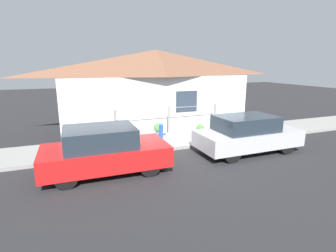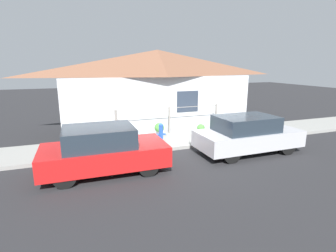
{
  "view_description": "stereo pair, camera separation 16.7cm",
  "coord_description": "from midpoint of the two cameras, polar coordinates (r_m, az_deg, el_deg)",
  "views": [
    {
      "loc": [
        -4.2,
        -8.74,
        3.2
      ],
      "look_at": [
        -0.71,
        0.3,
        0.9
      ],
      "focal_mm": 28.0,
      "sensor_mm": 36.0,
      "label": 1
    },
    {
      "loc": [
        -4.04,
        -8.8,
        3.2
      ],
      "look_at": [
        -0.71,
        0.3,
        0.9
      ],
      "focal_mm": 28.0,
      "sensor_mm": 36.0,
      "label": 2
    }
  ],
  "objects": [
    {
      "name": "fire_hydrant",
      "position": [
        10.15,
        -1.07,
        -1.64
      ],
      "size": [
        0.38,
        0.17,
        0.85
      ],
      "color": "blue",
      "rests_on": "sidewalk"
    },
    {
      "name": "fence",
      "position": [
        11.82,
        0.72,
        1.58
      ],
      "size": [
        4.9,
        0.1,
        1.2
      ],
      "color": "gray",
      "rests_on": "sidewalk"
    },
    {
      "name": "car_right",
      "position": [
        10.03,
        17.37,
        -1.75
      ],
      "size": [
        3.85,
        1.69,
        1.38
      ],
      "rotation": [
        0.0,
        0.0,
        0.01
      ],
      "color": "#B7B7BC",
      "rests_on": "ground_plane"
    },
    {
      "name": "sidewalk",
      "position": [
        11.14,
        2.44,
        -3.01
      ],
      "size": [
        24.0,
        2.2,
        0.13
      ],
      "color": "gray",
      "rests_on": "ground_plane"
    },
    {
      "name": "house",
      "position": [
        13.07,
        -1.78,
        12.72
      ],
      "size": [
        9.57,
        2.23,
        3.87
      ],
      "color": "silver",
      "rests_on": "ground_plane"
    },
    {
      "name": "car_left",
      "position": [
        8.09,
        -13.36,
        -5.06
      ],
      "size": [
        3.7,
        1.81,
        1.4
      ],
      "rotation": [
        0.0,
        0.0,
        -0.01
      ],
      "color": "red",
      "rests_on": "ground_plane"
    },
    {
      "name": "potted_plant_near_hydrant",
      "position": [
        11.54,
        -1.49,
        -0.54
      ],
      "size": [
        0.42,
        0.42,
        0.55
      ],
      "color": "slate",
      "rests_on": "sidewalk"
    },
    {
      "name": "ground_plane",
      "position": [
        10.2,
        4.81,
        -4.97
      ],
      "size": [
        60.0,
        60.0,
        0.0
      ],
      "primitive_type": "plane",
      "color": "#262628"
    },
    {
      "name": "potted_plant_by_fence",
      "position": [
        10.48,
        -13.74,
        -2.46
      ],
      "size": [
        0.45,
        0.45,
        0.54
      ],
      "color": "brown",
      "rests_on": "sidewalk"
    },
    {
      "name": "potted_plant_corner",
      "position": [
        11.82,
        7.56,
        -0.56
      ],
      "size": [
        0.35,
        0.35,
        0.45
      ],
      "color": "#9E5638",
      "rests_on": "sidewalk"
    }
  ]
}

